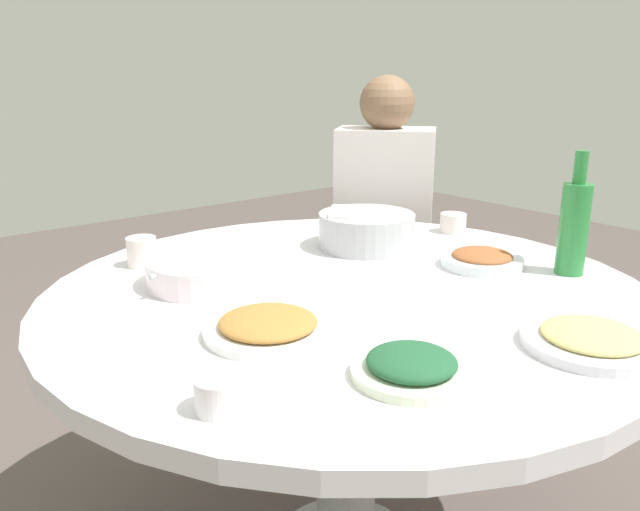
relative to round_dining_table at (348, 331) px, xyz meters
name	(u,v)px	position (x,y,z in m)	size (l,w,h in m)	color
round_dining_table	(348,331)	(0.00, 0.00, 0.00)	(1.36, 1.36, 0.73)	#99999E
rice_bowl	(366,230)	(0.22, -0.26, 0.16)	(0.26, 0.26, 0.10)	#B2B5BA
soup_bowl	(208,271)	(0.23, 0.23, 0.13)	(0.28, 0.31, 0.06)	white
dish_noodles	(592,339)	(-0.51, -0.12, 0.12)	(0.25, 0.25, 0.04)	silver
dish_greens	(411,366)	(-0.38, 0.21, 0.12)	(0.20, 0.20, 0.05)	silver
dish_tofu_braise	(268,326)	(-0.10, 0.29, 0.12)	(0.24, 0.24, 0.04)	white
dish_stirfry	(482,259)	(-0.09, -0.36, 0.12)	(0.20, 0.20, 0.04)	silver
green_bottle	(574,225)	(-0.26, -0.48, 0.22)	(0.07, 0.07, 0.29)	#2A803A
tea_cup_near	(142,252)	(0.45, 0.29, 0.14)	(0.07, 0.07, 0.07)	white
tea_cup_far	(453,223)	(0.17, -0.58, 0.13)	(0.08, 0.08, 0.06)	silver
tea_cup_side	(219,394)	(-0.28, 0.50, 0.13)	(0.07, 0.07, 0.05)	white
stool_for_diner_left	(380,338)	(0.58, -0.70, -0.41)	(0.33, 0.33, 0.42)	brown
diner_left	(384,202)	(0.58, -0.70, 0.12)	(0.46, 0.47, 0.76)	#2D333D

